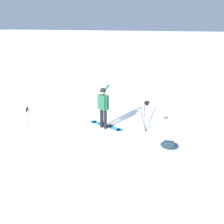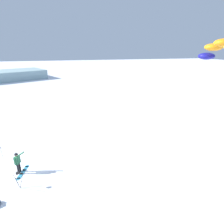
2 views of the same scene
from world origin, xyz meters
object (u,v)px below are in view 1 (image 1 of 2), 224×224
(gear_bag_large, at_px, (169,145))
(ski_poles, at_px, (28,117))
(snowboard, at_px, (106,125))
(camera_tripod, at_px, (147,110))
(snowboarder, at_px, (103,104))

(gear_bag_large, height_order, ski_poles, ski_poles)
(snowboard, bearing_deg, camera_tripod, 93.50)
(gear_bag_large, relative_size, camera_tripod, 0.50)
(camera_tripod, bearing_deg, snowboard, -86.50)
(snowboarder, relative_size, ski_poles, 1.51)
(snowboard, relative_size, ski_poles, 1.46)
(gear_bag_large, bearing_deg, ski_poles, -78.51)
(gear_bag_large, relative_size, ski_poles, 0.55)
(snowboarder, height_order, gear_bag_large, snowboarder)
(snowboarder, xyz_separation_m, camera_tripod, (-0.31, 1.73, -0.14))
(camera_tripod, distance_m, ski_poles, 4.59)
(snowboarder, height_order, snowboard, snowboarder)
(ski_poles, bearing_deg, gear_bag_large, 101.49)
(snowboarder, xyz_separation_m, gear_bag_large, (0.76, 2.85, -0.93))
(camera_tripod, xyz_separation_m, ski_poles, (2.12, -4.07, -0.15))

